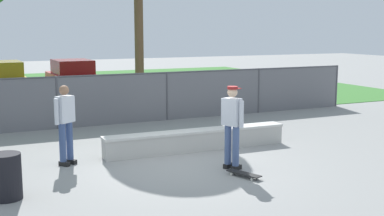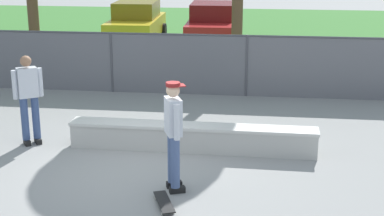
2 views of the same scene
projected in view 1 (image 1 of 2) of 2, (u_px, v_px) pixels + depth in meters
name	position (u px, v px, depth m)	size (l,w,h in m)	color
ground_plane	(183.00, 165.00, 11.29)	(80.00, 80.00, 0.00)	gray
grass_strip	(59.00, 89.00, 25.40)	(30.19, 20.00, 0.02)	#3D7A33
concrete_ledge	(197.00, 140.00, 12.67)	(4.88, 0.56, 0.52)	#B7B5AD
skateboarder	(232.00, 123.00, 10.81)	(0.39, 0.56, 1.84)	black
skateboard	(244.00, 174.00, 10.38)	(0.48, 0.82, 0.09)	black
chainlink_fence	(115.00, 97.00, 16.03)	(18.26, 0.07, 1.64)	#4C4C51
car_yellow	(2.00, 80.00, 21.74)	(2.11, 4.25, 1.66)	gold
car_red	(73.00, 78.00, 22.87)	(2.11, 4.25, 1.66)	#B21E1E
bystander	(65.00, 121.00, 11.18)	(0.51, 0.42, 1.82)	black
trash_bin	(6.00, 177.00, 8.98)	(0.56, 0.56, 0.84)	black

